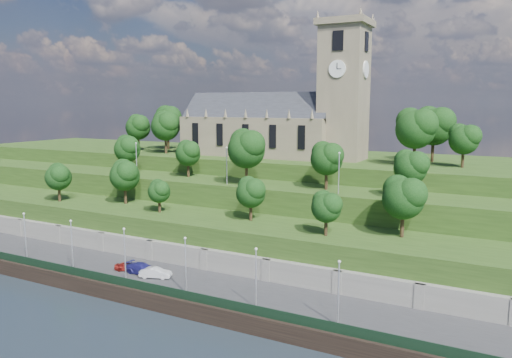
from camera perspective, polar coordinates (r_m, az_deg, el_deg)
The scene contains 17 objects.
ground at distance 69.13m, azimuth -14.74°, elevation -13.57°, with size 320.00×320.00×0.00m, color black.
promenade at distance 72.98m, azimuth -11.54°, elevation -11.41°, with size 160.00×12.00×2.00m, color #2D2D30.
quay_wall at distance 68.69m, azimuth -14.81°, elevation -12.74°, with size 160.00×0.50×2.20m, color black.
fence at distance 68.61m, azimuth -14.48°, elevation -11.41°, with size 160.00×0.10×1.20m, color black.
retaining_wall at distance 76.94m, azimuth -8.73°, elevation -9.09°, with size 160.00×2.10×5.00m.
embankment_lower at distance 81.22m, azimuth -6.22°, elevation -6.98°, with size 160.00×12.00×8.00m, color #243F15.
embankment_upper at distance 89.77m, azimuth -2.32°, elevation -4.11°, with size 160.00×10.00×12.00m, color #243F15.
hilltop at distance 107.82m, azimuth 3.26°, elevation -1.14°, with size 160.00×32.00×15.00m, color #243F15.
church at distance 102.33m, azimuth 2.80°, elevation 6.80°, with size 38.60×12.35×27.60m.
trees_lower at distance 78.47m, azimuth -4.70°, elevation -0.77°, with size 66.48×9.16×8.34m.
trees_upper at distance 85.57m, azimuth -0.95°, elevation 3.13°, with size 59.93×8.56×9.60m.
trees_hilltop at distance 101.22m, azimuth 2.79°, elevation 6.24°, with size 74.93×16.56×10.38m.
lamp_posts_promenade at distance 70.10m, azimuth -14.77°, elevation -7.83°, with size 60.36×0.36×7.34m.
lamp_posts_upper at distance 85.56m, azimuth -3.36°, elevation 1.93°, with size 40.36×0.36×6.50m.
car_left at distance 74.98m, azimuth -14.51°, elevation -9.66°, with size 1.44×3.58×1.22m, color maroon.
car_middle at distance 71.19m, azimuth -11.41°, elevation -10.46°, with size 1.52×4.35×1.43m, color #B3B3B8.
car_right at distance 73.08m, azimuth -12.85°, elevation -9.97°, with size 2.12×5.22×1.51m, color navy.
Camera 1 is at (43.87, -46.78, 25.82)m, focal length 35.00 mm.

